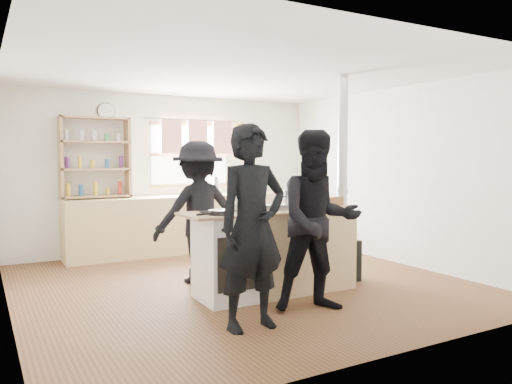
{
  "coord_description": "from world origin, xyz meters",
  "views": [
    {
      "loc": [
        -2.73,
        -5.22,
        1.51
      ],
      "look_at": [
        0.14,
        -0.1,
        1.1
      ],
      "focal_mm": 35.0,
      "sensor_mm": 36.0,
      "label": 1
    }
  ],
  "objects_px": {
    "cooking_island": "(276,251)",
    "stockpot_stove": "(241,204)",
    "roast_tray": "(275,207)",
    "person_far": "(198,212)",
    "flue_heater": "(342,228)",
    "bread_board": "(334,203)",
    "person_near_left": "(252,227)",
    "skillet_greens": "(221,212)",
    "person_near_right": "(318,221)",
    "thermos": "(216,186)",
    "stockpot_counter": "(296,199)"
  },
  "relations": [
    {
      "from": "thermos",
      "to": "person_near_right",
      "type": "height_order",
      "value": "person_near_right"
    },
    {
      "from": "skillet_greens",
      "to": "bread_board",
      "type": "bearing_deg",
      "value": 1.74
    },
    {
      "from": "person_near_right",
      "to": "person_far",
      "type": "bearing_deg",
      "value": 127.42
    },
    {
      "from": "stockpot_stove",
      "to": "person_far",
      "type": "bearing_deg",
      "value": 104.5
    },
    {
      "from": "roast_tray",
      "to": "person_far",
      "type": "distance_m",
      "value": 1.05
    },
    {
      "from": "stockpot_counter",
      "to": "stockpot_stove",
      "type": "bearing_deg",
      "value": 175.66
    },
    {
      "from": "skillet_greens",
      "to": "person_near_right",
      "type": "relative_size",
      "value": 0.18
    },
    {
      "from": "thermos",
      "to": "person_far",
      "type": "height_order",
      "value": "person_far"
    },
    {
      "from": "cooking_island",
      "to": "stockpot_stove",
      "type": "xyz_separation_m",
      "value": [
        -0.37,
        0.13,
        0.54
      ]
    },
    {
      "from": "person_far",
      "to": "person_near_right",
      "type": "bearing_deg",
      "value": 107.88
    },
    {
      "from": "cooking_island",
      "to": "stockpot_stove",
      "type": "distance_m",
      "value": 0.67
    },
    {
      "from": "person_far",
      "to": "flue_heater",
      "type": "bearing_deg",
      "value": 151.45
    },
    {
      "from": "skillet_greens",
      "to": "roast_tray",
      "type": "height_order",
      "value": "roast_tray"
    },
    {
      "from": "cooking_island",
      "to": "stockpot_counter",
      "type": "xyz_separation_m",
      "value": [
        0.32,
        0.07,
        0.57
      ]
    },
    {
      "from": "stockpot_stove",
      "to": "flue_heater",
      "type": "xyz_separation_m",
      "value": [
        1.38,
        -0.04,
        -0.36
      ]
    },
    {
      "from": "skillet_greens",
      "to": "stockpot_stove",
      "type": "relative_size",
      "value": 1.58
    },
    {
      "from": "stockpot_counter",
      "to": "person_near_right",
      "type": "xyz_separation_m",
      "value": [
        -0.3,
        -0.83,
        -0.14
      ]
    },
    {
      "from": "cooking_island",
      "to": "roast_tray",
      "type": "xyz_separation_m",
      "value": [
        -0.03,
        -0.03,
        0.5
      ]
    },
    {
      "from": "stockpot_counter",
      "to": "flue_heater",
      "type": "xyz_separation_m",
      "value": [
        0.68,
        0.02,
        -0.38
      ]
    },
    {
      "from": "person_near_left",
      "to": "cooking_island",
      "type": "bearing_deg",
      "value": 45.86
    },
    {
      "from": "bread_board",
      "to": "person_near_left",
      "type": "relative_size",
      "value": 0.17
    },
    {
      "from": "stockpot_stove",
      "to": "person_near_left",
      "type": "xyz_separation_m",
      "value": [
        -0.42,
        -1.02,
        -0.1
      ]
    },
    {
      "from": "thermos",
      "to": "flue_heater",
      "type": "relative_size",
      "value": 0.11
    },
    {
      "from": "cooking_island",
      "to": "person_near_left",
      "type": "height_order",
      "value": "person_near_left"
    },
    {
      "from": "stockpot_stove",
      "to": "bread_board",
      "type": "distance_m",
      "value": 1.13
    },
    {
      "from": "skillet_greens",
      "to": "bread_board",
      "type": "height_order",
      "value": "bread_board"
    },
    {
      "from": "skillet_greens",
      "to": "bread_board",
      "type": "xyz_separation_m",
      "value": [
        1.47,
        0.04,
        0.02
      ]
    },
    {
      "from": "cooking_island",
      "to": "skillet_greens",
      "type": "bearing_deg",
      "value": -169.58
    },
    {
      "from": "stockpot_counter",
      "to": "flue_heater",
      "type": "relative_size",
      "value": 0.12
    },
    {
      "from": "flue_heater",
      "to": "person_near_left",
      "type": "relative_size",
      "value": 1.39
    },
    {
      "from": "person_near_right",
      "to": "skillet_greens",
      "type": "bearing_deg",
      "value": 158.15
    },
    {
      "from": "cooking_island",
      "to": "flue_heater",
      "type": "distance_m",
      "value": 1.02
    },
    {
      "from": "person_near_right",
      "to": "person_far",
      "type": "relative_size",
      "value": 1.04
    },
    {
      "from": "person_near_left",
      "to": "thermos",
      "type": "bearing_deg",
      "value": 67.44
    },
    {
      "from": "thermos",
      "to": "flue_heater",
      "type": "height_order",
      "value": "flue_heater"
    },
    {
      "from": "thermos",
      "to": "skillet_greens",
      "type": "height_order",
      "value": "thermos"
    },
    {
      "from": "thermos",
      "to": "skillet_greens",
      "type": "bearing_deg",
      "value": -113.68
    },
    {
      "from": "person_near_left",
      "to": "person_far",
      "type": "distance_m",
      "value": 1.78
    },
    {
      "from": "thermos",
      "to": "skillet_greens",
      "type": "xyz_separation_m",
      "value": [
        -1.27,
        -2.9,
        -0.08
      ]
    },
    {
      "from": "stockpot_counter",
      "to": "bread_board",
      "type": "height_order",
      "value": "stockpot_counter"
    },
    {
      "from": "cooking_island",
      "to": "roast_tray",
      "type": "bearing_deg",
      "value": -133.91
    },
    {
      "from": "person_near_right",
      "to": "roast_tray",
      "type": "bearing_deg",
      "value": 111.25
    },
    {
      "from": "flue_heater",
      "to": "bread_board",
      "type": "bearing_deg",
      "value": -145.9
    },
    {
      "from": "bread_board",
      "to": "flue_heater",
      "type": "xyz_separation_m",
      "value": [
        0.27,
        0.18,
        -0.33
      ]
    },
    {
      "from": "skillet_greens",
      "to": "person_far",
      "type": "height_order",
      "value": "person_far"
    },
    {
      "from": "skillet_greens",
      "to": "flue_heater",
      "type": "bearing_deg",
      "value": 7.37
    },
    {
      "from": "cooking_island",
      "to": "bread_board",
      "type": "distance_m",
      "value": 0.9
    },
    {
      "from": "skillet_greens",
      "to": "person_near_right",
      "type": "height_order",
      "value": "person_near_right"
    },
    {
      "from": "skillet_greens",
      "to": "person_near_left",
      "type": "relative_size",
      "value": 0.18
    },
    {
      "from": "stockpot_counter",
      "to": "person_near_right",
      "type": "bearing_deg",
      "value": -109.86
    }
  ]
}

